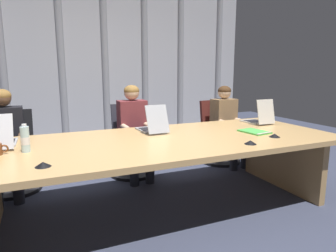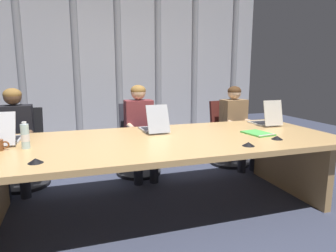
# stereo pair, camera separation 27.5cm
# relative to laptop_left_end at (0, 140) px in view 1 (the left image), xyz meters

# --- Properties ---
(ground_plane) EXTENTS (11.08, 11.08, 0.00)m
(ground_plane) POSITION_rel_laptop_left_end_xyz_m (1.42, -0.32, -0.78)
(ground_plane) COLOR #383D51
(conference_table) EXTENTS (3.55, 1.40, 0.72)m
(conference_table) POSITION_rel_laptop_left_end_xyz_m (1.42, -0.32, -0.20)
(conference_table) COLOR tan
(conference_table) RESTS_ON ground_plane
(curtain_backdrop) EXTENTS (5.49, 0.17, 2.95)m
(curtain_backdrop) POSITION_rel_laptop_left_end_xyz_m (1.42, 2.44, 0.69)
(curtain_backdrop) COLOR #B2B2B7
(curtain_backdrop) RESTS_ON ground_plane
(laptop_left_end) EXTENTS (0.25, 0.47, 0.30)m
(laptop_left_end) POSITION_rel_laptop_left_end_xyz_m (0.00, 0.00, 0.00)
(laptop_left_end) COLOR #BCBCC1
(laptop_left_end) RESTS_ON conference_table
(laptop_left_mid) EXTENTS (0.25, 0.44, 0.30)m
(laptop_left_mid) POSITION_rel_laptop_left_end_xyz_m (1.44, 0.06, 0.00)
(laptop_left_mid) COLOR #A8ADB7
(laptop_left_mid) RESTS_ON conference_table
(laptop_center) EXTENTS (0.25, 0.39, 0.31)m
(laptop_center) POSITION_rel_laptop_left_end_xyz_m (2.85, 0.01, 0.00)
(laptop_center) COLOR beige
(laptop_center) RESTS_ON conference_table
(office_chair_left_end) EXTENTS (0.60, 0.60, 0.92)m
(office_chair_left_end) POSITION_rel_laptop_left_end_xyz_m (0.01, 0.84, -0.43)
(office_chair_left_end) COLOR black
(office_chair_left_end) RESTS_ON ground_plane
(office_chair_left_mid) EXTENTS (0.60, 0.60, 0.93)m
(office_chair_left_mid) POSITION_rel_laptop_left_end_xyz_m (1.43, 0.84, -0.43)
(office_chair_left_mid) COLOR #2D2D38
(office_chair_left_mid) RESTS_ON ground_plane
(office_chair_center) EXTENTS (0.60, 0.60, 0.93)m
(office_chair_center) POSITION_rel_laptop_left_end_xyz_m (2.82, 0.84, -0.43)
(office_chair_center) COLOR #511E19
(office_chair_center) RESTS_ON ground_plane
(person_left_end) EXTENTS (0.40, 0.55, 1.18)m
(person_left_end) POSITION_rel_laptop_left_end_xyz_m (-0.04, 0.69, -0.11)
(person_left_end) COLOR black
(person_left_end) RESTS_ON ground_plane
(person_left_mid) EXTENTS (0.37, 0.55, 1.20)m
(person_left_mid) POSITION_rel_laptop_left_end_xyz_m (1.43, 0.69, -0.10)
(person_left_mid) COLOR brown
(person_left_mid) RESTS_ON ground_plane
(person_center) EXTENTS (0.39, 0.57, 1.16)m
(person_center) POSITION_rel_laptop_left_end_xyz_m (2.85, 0.68, -0.12)
(person_center) COLOR olive
(person_center) RESTS_ON ground_plane
(water_bottle_primary) EXTENTS (0.07, 0.07, 0.23)m
(water_bottle_primary) POSITION_rel_laptop_left_end_xyz_m (0.21, -0.30, 0.05)
(water_bottle_primary) COLOR silver
(water_bottle_primary) RESTS_ON conference_table
(conference_mic_left_side) EXTENTS (0.11, 0.11, 0.03)m
(conference_mic_left_side) POSITION_rel_laptop_left_end_xyz_m (0.33, -0.77, -0.04)
(conference_mic_left_side) COLOR black
(conference_mic_left_side) RESTS_ON conference_table
(conference_mic_middle) EXTENTS (0.11, 0.11, 0.03)m
(conference_mic_middle) POSITION_rel_laptop_left_end_xyz_m (2.06, -0.82, -0.04)
(conference_mic_middle) COLOR black
(conference_mic_middle) RESTS_ON conference_table
(conference_mic_right_side) EXTENTS (0.11, 0.11, 0.03)m
(conference_mic_right_side) POSITION_rel_laptop_left_end_xyz_m (2.47, -0.68, -0.04)
(conference_mic_right_side) COLOR black
(conference_mic_right_side) RESTS_ON conference_table
(spiral_notepad) EXTENTS (0.26, 0.34, 0.03)m
(spiral_notepad) POSITION_rel_laptop_left_end_xyz_m (2.44, -0.42, -0.05)
(spiral_notepad) COLOR #4CB74C
(spiral_notepad) RESTS_ON conference_table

